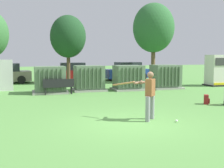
# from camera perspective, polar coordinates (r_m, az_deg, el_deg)

# --- Properties ---
(ground_plane) EXTENTS (96.00, 96.00, 0.00)m
(ground_plane) POSITION_cam_1_polar(r_m,az_deg,el_deg) (10.02, 3.91, -7.73)
(ground_plane) COLOR #5B9947
(transformer_west) EXTENTS (2.10, 1.70, 1.62)m
(transformer_west) POSITION_cam_1_polar(r_m,az_deg,el_deg) (18.00, -12.03, 0.75)
(transformer_west) COLOR #9E9B93
(transformer_west) RESTS_ON ground
(transformer_mid_west) EXTENTS (2.10, 1.70, 1.62)m
(transformer_mid_west) POSITION_cam_1_polar(r_m,az_deg,el_deg) (18.78, -4.53, 1.07)
(transformer_mid_west) COLOR #9E9B93
(transformer_mid_west) RESTS_ON ground
(transformer_mid_east) EXTENTS (2.10, 1.70, 1.62)m
(transformer_mid_east) POSITION_cam_1_polar(r_m,az_deg,el_deg) (19.16, 3.24, 1.17)
(transformer_mid_east) COLOR #9E9B93
(transformer_mid_east) RESTS_ON ground
(transformer_east) EXTENTS (2.10, 1.70, 1.62)m
(transformer_east) POSITION_cam_1_polar(r_m,az_deg,el_deg) (20.30, 10.40, 1.35)
(transformer_east) COLOR #9E9B93
(transformer_east) RESTS_ON ground
(generator_enclosure) EXTENTS (1.60, 1.40, 2.30)m
(generator_enclosure) POSITION_cam_1_polar(r_m,az_deg,el_deg) (23.10, 19.84, 2.50)
(generator_enclosure) COLOR #262626
(generator_enclosure) RESTS_ON ground
(park_bench) EXTENTS (1.81, 0.46, 0.92)m
(park_bench) POSITION_cam_1_polar(r_m,az_deg,el_deg) (17.24, -10.42, -0.28)
(park_bench) COLOR black
(park_bench) RESTS_ON ground
(batter) EXTENTS (1.35, 1.29, 1.74)m
(batter) POSITION_cam_1_polar(r_m,az_deg,el_deg) (10.42, 7.17, -1.77)
(batter) COLOR gray
(batter) RESTS_ON ground
(sports_ball) EXTENTS (0.09, 0.09, 0.09)m
(sports_ball) POSITION_cam_1_polar(r_m,az_deg,el_deg) (10.44, 12.49, -7.04)
(sports_ball) COLOR white
(sports_ball) RESTS_ON ground
(backpack) EXTENTS (0.36, 0.38, 0.44)m
(backpack) POSITION_cam_1_polar(r_m,az_deg,el_deg) (14.48, 17.96, -2.92)
(backpack) COLOR maroon
(backpack) RESTS_ON ground
(tree_center_left) EXTENTS (2.85, 2.85, 5.45)m
(tree_center_left) POSITION_cam_1_polar(r_m,az_deg,el_deg) (23.88, -8.58, 9.13)
(tree_center_left) COLOR brown
(tree_center_left) RESTS_ON ground
(tree_center_right) EXTENTS (3.44, 3.44, 6.57)m
(tree_center_right) POSITION_cam_1_polar(r_m,az_deg,el_deg) (24.95, 8.13, 10.77)
(tree_center_right) COLOR brown
(tree_center_right) RESTS_ON ground
(parked_car_left_of_center) EXTENTS (4.36, 2.27, 1.62)m
(parked_car_left_of_center) POSITION_cam_1_polar(r_m,az_deg,el_deg) (25.01, -20.36, 1.83)
(parked_car_left_of_center) COLOR gray
(parked_car_left_of_center) RESTS_ON ground
(parked_car_right_of_center) EXTENTS (4.31, 2.13, 1.62)m
(parked_car_right_of_center) POSITION_cam_1_polar(r_m,az_deg,el_deg) (25.67, -7.97, 2.23)
(parked_car_right_of_center) COLOR maroon
(parked_car_right_of_center) RESTS_ON ground
(parked_car_rightmost) EXTENTS (4.39, 2.33, 1.62)m
(parked_car_rightmost) POSITION_cam_1_polar(r_m,az_deg,el_deg) (26.89, 2.90, 2.45)
(parked_car_rightmost) COLOR navy
(parked_car_rightmost) RESTS_ON ground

